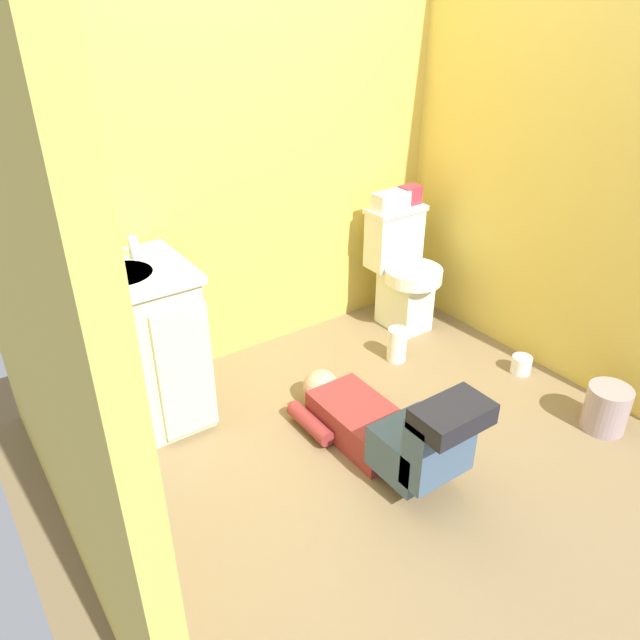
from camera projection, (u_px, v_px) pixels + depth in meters
ground_plane at (354, 434)px, 3.00m from camera, size 2.98×2.96×0.04m
wall_back at (239, 143)px, 3.13m from camera, size 2.64×0.08×2.40m
wall_left at (15, 270)px, 1.77m from camera, size 0.08×1.96×2.40m
wall_right at (563, 148)px, 3.05m from camera, size 0.08×1.96×2.40m
toilet at (402, 271)px, 3.75m from camera, size 0.36×0.46×0.75m
vanity_cabinet at (133, 350)px, 2.86m from camera, size 0.60×0.53×0.82m
faucet at (106, 251)px, 2.74m from camera, size 0.02×0.02×0.10m
person_plumber at (386, 427)px, 2.74m from camera, size 0.39×1.06×0.52m
tissue_box at (391, 200)px, 3.58m from camera, size 0.22×0.11×0.10m
toiletry_bag at (410, 195)px, 3.65m from camera, size 0.12×0.09×0.11m
soap_dispenser at (63, 258)px, 2.62m from camera, size 0.06×0.06×0.17m
bottle_pink at (86, 261)px, 2.63m from camera, size 0.06×0.06×0.11m
bottle_clear at (101, 249)px, 2.66m from camera, size 0.04×0.04×0.18m
bottle_green at (113, 249)px, 2.75m from camera, size 0.04×0.04×0.11m
bottle_white at (134, 248)px, 2.76m from camera, size 0.05×0.05×0.11m
trash_can at (606, 408)px, 2.96m from camera, size 0.21×0.21×0.23m
paper_towel_roll at (397, 345)px, 3.50m from camera, size 0.11×0.11×0.20m
toilet_paper_roll at (521, 365)px, 3.41m from camera, size 0.11×0.11×0.10m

